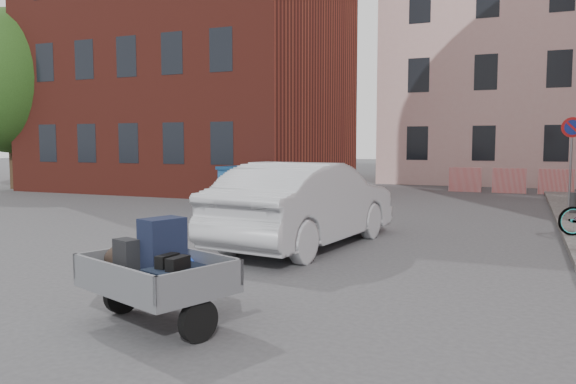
% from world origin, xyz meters
% --- Properties ---
extents(ground, '(120.00, 120.00, 0.00)m').
position_xyz_m(ground, '(0.00, 0.00, 0.00)').
color(ground, '#38383A').
rests_on(ground, ground).
extents(building_brick, '(12.00, 10.00, 14.00)m').
position_xyz_m(building_brick, '(-9.00, 13.00, 7.00)').
color(building_brick, '#591E16').
rests_on(building_brick, ground).
extents(building_pink, '(16.00, 8.00, 14.00)m').
position_xyz_m(building_pink, '(6.00, 22.00, 7.00)').
color(building_pink, '#CFA49F').
rests_on(building_pink, ground).
extents(far_building, '(6.00, 6.00, 8.00)m').
position_xyz_m(far_building, '(-20.00, 22.00, 4.00)').
color(far_building, maroon).
rests_on(far_building, ground).
extents(tree, '(5.28, 5.28, 8.30)m').
position_xyz_m(tree, '(-16.00, 9.00, 5.17)').
color(tree, '#3D2B1C').
rests_on(tree, ground).
extents(no_parking_sign, '(0.60, 0.09, 2.65)m').
position_xyz_m(no_parking_sign, '(6.00, 9.48, 2.01)').
color(no_parking_sign, gray).
rests_on(no_parking_sign, sidewalk).
extents(barriers, '(4.70, 0.18, 1.00)m').
position_xyz_m(barriers, '(4.20, 15.00, 0.50)').
color(barriers, red).
rests_on(barriers, ground).
extents(trailer, '(1.88, 1.98, 1.20)m').
position_xyz_m(trailer, '(1.03, -4.16, 0.61)').
color(trailer, black).
rests_on(trailer, ground).
extents(dumpster, '(3.29, 2.14, 1.27)m').
position_xyz_m(dumpster, '(-2.58, 6.66, 0.64)').
color(dumpster, '#1D528B').
rests_on(dumpster, ground).
extents(silver_car, '(2.36, 5.16, 1.64)m').
position_xyz_m(silver_car, '(0.82, 1.00, 0.82)').
color(silver_car, '#A4A6AC').
rests_on(silver_car, ground).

